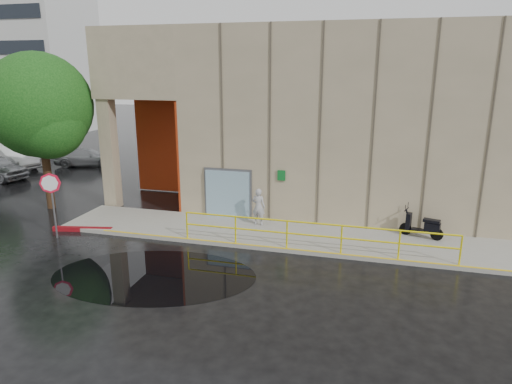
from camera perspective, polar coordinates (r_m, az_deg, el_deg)
ground at (r=14.68m, az=-11.61°, el=-10.65°), size 120.00×120.00×0.00m
sidewalk at (r=17.54m, az=6.96°, el=-5.73°), size 20.00×3.00×0.15m
building at (r=22.84m, az=12.39°, el=9.64°), size 20.00×10.17×8.00m
guardrail at (r=16.04m, az=7.23°, el=-5.49°), size 9.56×0.06×1.03m
distant_building at (r=52.35m, az=-26.86°, el=15.09°), size 12.00×8.08×15.00m
person at (r=18.40m, az=0.32°, el=-1.85°), size 0.59×0.43×1.51m
scooter at (r=18.13m, az=20.12°, el=-3.25°), size 1.64×0.95×1.23m
stop_sign at (r=18.67m, az=-24.23°, el=0.09°), size 0.72×0.35×2.57m
red_curb at (r=19.56m, az=-20.86°, el=-4.36°), size 2.39×0.65×0.18m
puddle at (r=14.98m, az=-12.61°, el=-10.14°), size 7.06×5.06×0.01m
car_b at (r=33.48m, az=-28.26°, el=3.97°), size 4.98×3.31×1.55m
car_c at (r=32.23m, az=-20.46°, el=4.12°), size 4.38×2.94×1.18m
tree_near at (r=22.37m, az=-25.25°, el=9.30°), size 4.60×4.60×7.03m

